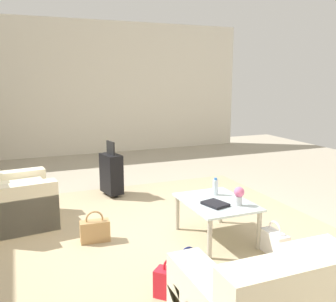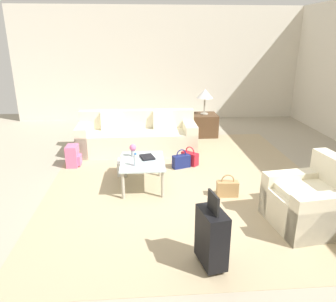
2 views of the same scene
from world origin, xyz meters
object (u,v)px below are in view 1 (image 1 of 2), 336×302
armchair (7,203)px  coffee_table_book (215,204)px  handbag_tan (95,231)px  handbag_navy (187,271)px  handbag_red (174,284)px  coffee_table (216,206)px  water_bottle (215,187)px  suitcase_black (111,173)px  handbag_white (274,242)px  flower_vase (239,194)px

armchair → coffee_table_book: (-1.41, -2.09, 0.16)m
handbag_tan → handbag_navy: bearing=-154.7°
handbag_red → coffee_table: bearing=-44.8°
water_bottle → coffee_table_book: bearing=150.6°
handbag_tan → coffee_table: bearing=-109.0°
coffee_table → handbag_red: bearing=135.2°
armchair → suitcase_black: armchair is taller
armchair → coffee_table: armchair is taller
handbag_white → handbag_tan: 1.92m
coffee_table_book → suitcase_black: 2.21m
coffee_table_book → handbag_tan: size_ratio=0.72×
handbag_red → flower_vase: bearing=-56.9°
handbag_navy → handbag_red: size_ratio=1.00×
water_bottle → handbag_tan: size_ratio=0.57×
coffee_table → handbag_navy: size_ratio=2.52×
coffee_table → water_bottle: (0.20, -0.10, 0.16)m
water_bottle → handbag_navy: bearing=139.7°
armchair → coffee_table_book: armchair is taller
coffee_table_book → handbag_red: bearing=118.9°
handbag_tan → flower_vase: bearing=-114.8°
coffee_table → handbag_white: bearing=-146.5°
handbag_white → handbag_red: (-0.34, 1.26, 0.00)m
flower_vase → handbag_navy: size_ratio=0.57×
armchair → suitcase_black: 1.63m
handbag_white → water_bottle: bearing=19.6°
handbag_navy → handbag_tan: (1.19, 0.56, 0.00)m
handbag_navy → handbag_tan: 1.32m
handbag_red → coffee_table_book: bearing=-46.2°
suitcase_black → flower_vase: bearing=-159.0°
armchair → handbag_tan: 1.25m
coffee_table → handbag_navy: (-0.76, 0.71, -0.26)m
handbag_navy → suitcase_black: bearing=-0.2°
coffee_table_book → handbag_white: (-0.44, -0.45, -0.33)m
water_bottle → handbag_tan: (0.24, 1.37, -0.41)m
handbag_white → handbag_red: same height
armchair → coffee_table: 2.53m
water_bottle → handbag_red: (-1.10, 0.99, -0.41)m
armchair → handbag_white: (-1.85, -2.54, -0.17)m
armchair → handbag_tan: (-0.85, -0.90, -0.17)m
flower_vase → handbag_tan: flower_vase is taller
flower_vase → handbag_red: flower_vase is taller
coffee_table → handbag_white: (-0.56, -0.37, -0.26)m
handbag_white → coffee_table: bearing=33.5°
suitcase_black → handbag_tan: 1.68m
suitcase_black → water_bottle: bearing=-156.0°
handbag_navy → armchair: bearing=35.5°
armchair → coffee_table: (-1.29, -2.17, 0.09)m
coffee_table → suitcase_black: 2.12m
coffee_table_book → handbag_navy: size_ratio=0.72×
coffee_table → handbag_white: size_ratio=2.52×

